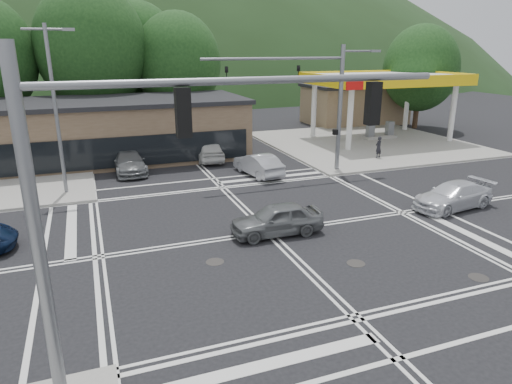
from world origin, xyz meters
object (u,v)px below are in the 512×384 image
object	(u,v)px
car_northbound	(129,162)
car_grey_center	(277,219)
car_silver_east	(453,196)
pedestrian	(379,147)
car_queue_a	(258,164)
car_queue_b	(209,150)

from	to	relation	value
car_northbound	car_grey_center	bearing A→B (deg)	-69.75
car_silver_east	pedestrian	size ratio (longest dim) A/B	2.94
car_queue_a	car_queue_b	world-z (taller)	car_queue_b
car_grey_center	pedestrian	bearing A→B (deg)	130.91
car_silver_east	car_queue_b	xyz separation A→B (m)	(-9.00, 14.30, 0.12)
car_silver_east	car_queue_b	bearing A→B (deg)	-155.13
car_grey_center	car_silver_east	distance (m)	9.72
car_northbound	pedestrian	bearing A→B (deg)	-9.84
car_grey_center	pedestrian	size ratio (longest dim) A/B	2.65
car_queue_b	car_grey_center	bearing A→B (deg)	92.90
car_silver_east	car_northbound	bearing A→B (deg)	-138.62
car_queue_a	pedestrian	xyz separation A→B (m)	(9.67, 0.90, 0.21)
car_queue_b	pedestrian	distance (m)	12.31
car_grey_center	car_silver_east	xyz separation A→B (m)	(9.72, -0.00, -0.04)
car_queue_b	car_northbound	distance (m)	5.88
car_queue_b	pedestrian	xyz separation A→B (m)	(11.60, -4.10, 0.15)
car_queue_b	car_silver_east	bearing A→B (deg)	127.96
car_grey_center	car_silver_east	world-z (taller)	car_grey_center
car_queue_a	car_northbound	xyz separation A→B (m)	(-7.65, 3.63, -0.01)
car_grey_center	car_queue_b	xyz separation A→B (m)	(0.72, 14.30, 0.08)
car_northbound	car_silver_east	bearing A→B (deg)	-42.18
car_silver_east	car_northbound	xyz separation A→B (m)	(-14.72, 12.93, 0.04)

